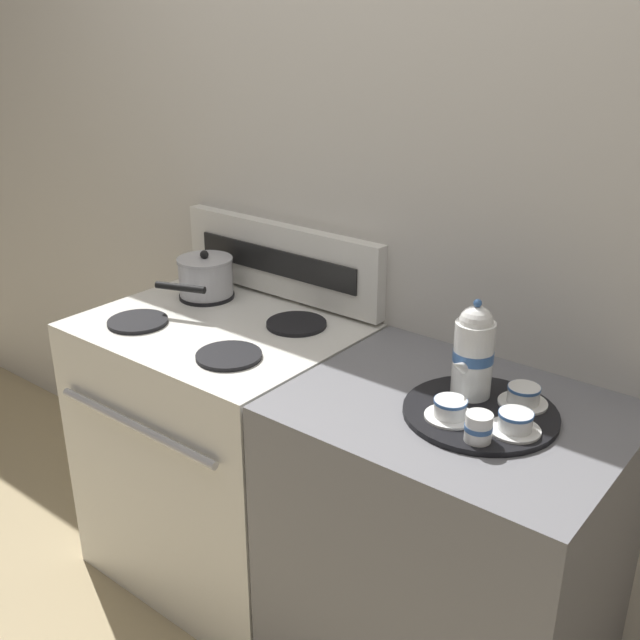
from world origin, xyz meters
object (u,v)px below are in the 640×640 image
(stove, at_px, (224,450))
(teacup_right, at_px, (523,395))
(serving_tray, at_px, (480,413))
(teacup_front, at_px, (450,409))
(teapot, at_px, (473,351))
(teacup_left, at_px, (515,422))
(creamer_jug, at_px, (479,427))
(saucepan, at_px, (205,276))

(stove, xyz_separation_m, teacup_right, (0.93, 0.09, 0.47))
(serving_tray, relative_size, teacup_front, 3.10)
(teacup_right, bearing_deg, teapot, -163.75)
(stove, xyz_separation_m, teacup_left, (0.97, -0.04, 0.47))
(stove, xyz_separation_m, creamer_jug, (0.92, -0.12, 0.48))
(teacup_left, distance_m, teacup_right, 0.13)
(teapot, relative_size, teacup_front, 2.12)
(saucepan, distance_m, teacup_left, 1.17)
(teapot, distance_m, teacup_left, 0.20)
(teacup_right, bearing_deg, serving_tray, -124.81)
(creamer_jug, bearing_deg, serving_tray, 114.75)
(creamer_jug, bearing_deg, teapot, 122.58)
(saucepan, height_order, creamer_jug, saucepan)
(teapot, xyz_separation_m, creamer_jug, (0.11, -0.18, -0.08))
(stove, relative_size, teapot, 3.64)
(teacup_left, bearing_deg, teacup_front, -164.97)
(serving_tray, distance_m, teapot, 0.15)
(serving_tray, distance_m, teacup_right, 0.11)
(teapot, xyz_separation_m, teacup_front, (0.02, -0.13, -0.09))
(teacup_right, distance_m, creamer_jug, 0.21)
(creamer_jug, bearing_deg, teacup_front, 153.16)
(serving_tray, height_order, teacup_left, teacup_left)
(teapot, bearing_deg, creamer_jug, -57.42)
(saucepan, height_order, teacup_left, saucepan)
(teapot, distance_m, teacup_front, 0.16)
(teacup_left, bearing_deg, stove, 177.84)
(teapot, distance_m, teacup_right, 0.16)
(stove, relative_size, serving_tray, 2.48)
(teacup_left, xyz_separation_m, creamer_jug, (-0.05, -0.09, 0.01))
(teacup_front, distance_m, creamer_jug, 0.11)
(serving_tray, bearing_deg, saucepan, 172.43)
(teacup_front, bearing_deg, teacup_right, 57.74)
(serving_tray, height_order, creamer_jug, creamer_jug)
(stove, xyz_separation_m, teapot, (0.81, 0.05, 0.57))
(serving_tray, relative_size, teacup_left, 3.10)
(teacup_front, bearing_deg, stove, 174.88)
(stove, bearing_deg, teacup_left, -2.16)
(stove, height_order, serving_tray, serving_tray)
(serving_tray, height_order, teacup_front, teacup_front)
(teacup_front, bearing_deg, saucepan, 168.21)
(serving_tray, xyz_separation_m, creamer_jug, (0.06, -0.12, 0.04))
(stove, bearing_deg, teacup_right, 5.43)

